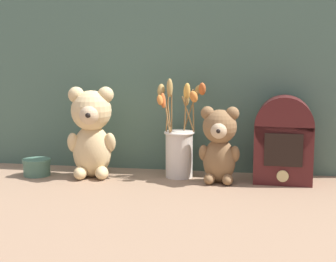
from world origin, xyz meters
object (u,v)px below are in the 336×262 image
Objects in this scene: flower_vase at (179,145)px; teddy_bear_medium at (219,143)px; vintage_radio at (284,139)px; teddy_bear_large at (91,130)px; decorative_tin_tall at (37,167)px.

teddy_bear_medium is at bearing -20.96° from flower_vase.
teddy_bear_large is at bearing -175.60° from vintage_radio.
flower_vase is 3.49× the size of decorative_tin_tall.
decorative_tin_tall is (-0.83, -0.06, -0.11)m from vintage_radio.
teddy_bear_medium is 0.15m from flower_vase.
flower_vase is (0.29, 0.05, -0.05)m from teddy_bear_large.
vintage_radio is at bearing -0.44° from flower_vase.
flower_vase is at bearing 10.02° from teddy_bear_large.
vintage_radio is 2.93× the size of decorative_tin_tall.
vintage_radio is (0.20, 0.05, 0.01)m from teddy_bear_medium.
teddy_bear_large reaches higher than teddy_bear_medium.
vintage_radio is at bearing 4.31° from decorative_tin_tall.
teddy_bear_large is 0.92× the size of flower_vase.
teddy_bear_medium is 0.88× the size of vintage_radio.
vintage_radio is at bearing 4.40° from teddy_bear_large.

